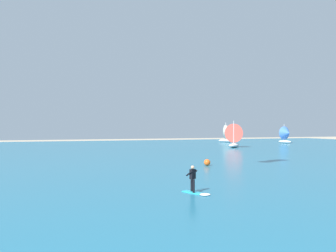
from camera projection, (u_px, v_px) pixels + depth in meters
The scene contains 6 objects.
ocean at pixel (106, 153), 50.70m from camera, with size 160.00×90.00×0.10m, color #236B89.
kitesurfer at pixel (195, 183), 19.16m from camera, with size 1.41×1.99×1.67m.
sailboat_far_right at pixel (235, 135), 63.48m from camera, with size 4.75×4.68×5.34m.
sailboat_leading at pixel (286, 135), 79.19m from camera, with size 3.57×4.17×4.80m.
sailboat_outermost at pixel (229, 133), 84.39m from camera, with size 4.62×4.78×5.34m.
marker_buoy at pixel (207, 162), 32.98m from camera, with size 0.68×0.68×0.68m, color #E55919.
Camera 1 is at (-6.01, 0.05, 4.12)m, focal length 33.65 mm.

